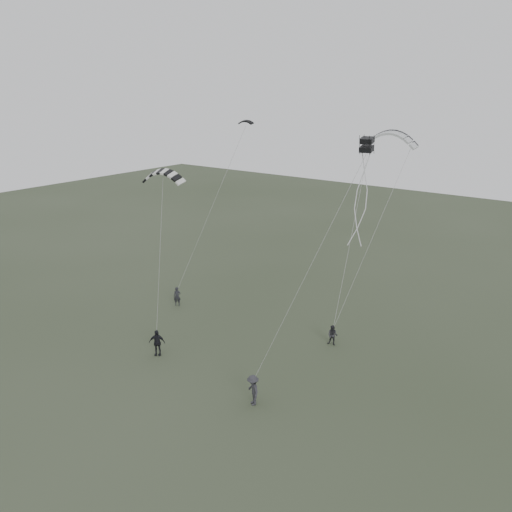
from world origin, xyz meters
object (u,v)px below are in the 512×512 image
Objects in this scene: kite_pale_large at (391,133)px; flyer_far at (253,390)px; kite_box at (367,145)px; flyer_center at (157,343)px; kite_dark_small at (246,121)px; flyer_right at (333,335)px; kite_striped at (163,171)px; flyer_left at (177,296)px.

flyer_far is at bearing -97.73° from kite_pale_large.
flyer_center is at bearing -173.07° from kite_box.
kite_dark_small is at bearing 139.06° from kite_box.
flyer_center is at bearing -147.46° from flyer_right.
kite_dark_small is 10.67m from kite_striped.
kite_box reaches higher than kite_striped.
kite_dark_small reaches higher than flyer_right.
flyer_far is 21.12m from kite_pale_large.
kite_pale_large is at bearing 122.16° from flyer_far.
flyer_left is at bearing 92.03° from flyer_center.
kite_pale_large reaches higher than flyer_far.
kite_box reaches higher than flyer_far.
flyer_left is 0.87× the size of flyer_center.
kite_dark_small is (-11.16, 14.01, 14.40)m from flyer_far.
flyer_left is 1.08× the size of flyer_right.
kite_pale_large is at bearing -7.90° from flyer_left.
flyer_center is 12.01m from kite_striped.
flyer_far reaches higher than flyer_center.
flyer_left is 0.87× the size of flyer_far.
kite_box is (15.34, -9.59, -0.24)m from kite_dark_small.
flyer_center is at bearing -127.42° from kite_pale_large.
flyer_right is 16.96m from kite_striped.
kite_box is at bearing -11.14° from kite_striped.
kite_dark_small is at bearing 65.99° from flyer_center.
flyer_right is 12.68m from flyer_center.
flyer_far reaches higher than flyer_right.
flyer_center is at bearing -74.94° from kite_striped.
kite_pale_large reaches higher than kite_box.
kite_dark_small is at bearing 147.44° from flyer_right.
kite_dark_small reaches higher than kite_striped.
flyer_left is at bearing 116.36° from kite_striped.
kite_dark_small is 18.09m from kite_box.
kite_pale_large is at bearing 74.68° from flyer_right.
flyer_center is at bearing -91.40° from flyer_left.
flyer_right is 2.16× the size of kite_box.
flyer_left is 2.34× the size of kite_box.
flyer_right is 0.81× the size of flyer_center.
kite_pale_large is at bearing 23.62° from flyer_center.
flyer_left is 23.29m from kite_box.
kite_striped is (-10.62, 3.75, 11.49)m from flyer_far.
kite_box is at bearing -78.53° from kite_pale_large.
flyer_left is 15.90m from flyer_far.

